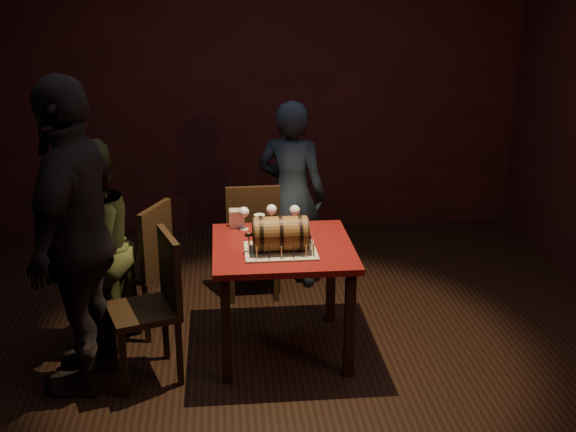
# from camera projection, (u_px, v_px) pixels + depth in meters

# --- Properties ---
(room_shell) EXTENTS (5.04, 5.04, 2.80)m
(room_shell) POSITION_uv_depth(u_px,v_px,m) (281.00, 149.00, 4.38)
(room_shell) COLOR black
(room_shell) RESTS_ON ground
(pub_table) EXTENTS (0.90, 0.90, 0.75)m
(pub_table) POSITION_uv_depth(u_px,v_px,m) (283.00, 261.00, 4.68)
(pub_table) COLOR #520D0E
(pub_table) RESTS_ON ground
(cake_board) EXTENTS (0.45, 0.35, 0.01)m
(cake_board) POSITION_uv_depth(u_px,v_px,m) (280.00, 251.00, 4.53)
(cake_board) COLOR #ADA18B
(cake_board) RESTS_ON pub_table
(barrel_cake) EXTENTS (0.40, 0.23, 0.23)m
(barrel_cake) POSITION_uv_depth(u_px,v_px,m) (280.00, 234.00, 4.49)
(barrel_cake) COLOR brown
(barrel_cake) RESTS_ON cake_board
(birthday_candles) EXTENTS (0.40, 0.30, 0.09)m
(birthday_candles) POSITION_uv_depth(u_px,v_px,m) (280.00, 244.00, 4.52)
(birthday_candles) COLOR #E9D78B
(birthday_candles) RESTS_ON cake_board
(wine_glass_left) EXTENTS (0.07, 0.07, 0.16)m
(wine_glass_left) POSITION_uv_depth(u_px,v_px,m) (244.00, 213.00, 4.88)
(wine_glass_left) COLOR silver
(wine_glass_left) RESTS_ON pub_table
(wine_glass_mid) EXTENTS (0.07, 0.07, 0.16)m
(wine_glass_mid) POSITION_uv_depth(u_px,v_px,m) (272.00, 211.00, 4.94)
(wine_glass_mid) COLOR silver
(wine_glass_mid) RESTS_ON pub_table
(wine_glass_right) EXTENTS (0.07, 0.07, 0.16)m
(wine_glass_right) POSITION_uv_depth(u_px,v_px,m) (295.00, 211.00, 4.92)
(wine_glass_right) COLOR silver
(wine_glass_right) RESTS_ON pub_table
(pint_of_ale) EXTENTS (0.07, 0.07, 0.15)m
(pint_of_ale) POSITION_uv_depth(u_px,v_px,m) (259.00, 226.00, 4.78)
(pint_of_ale) COLOR silver
(pint_of_ale) RESTS_ON pub_table
(menu_card) EXTENTS (0.10, 0.05, 0.13)m
(menu_card) POSITION_uv_depth(u_px,v_px,m) (237.00, 219.00, 4.92)
(menu_card) COLOR white
(menu_card) RESTS_ON pub_table
(chair_back) EXTENTS (0.41, 0.41, 0.93)m
(chair_back) POSITION_uv_depth(u_px,v_px,m) (253.00, 234.00, 5.49)
(chair_back) COLOR black
(chair_back) RESTS_ON ground
(chair_left_rear) EXTENTS (0.53, 0.53, 0.93)m
(chair_left_rear) POSITION_uv_depth(u_px,v_px,m) (145.00, 261.00, 4.98)
(chair_left_rear) COLOR black
(chair_left_rear) RESTS_ON ground
(chair_left_front) EXTENTS (0.50, 0.50, 0.93)m
(chair_left_front) POSITION_uv_depth(u_px,v_px,m) (155.00, 299.00, 4.41)
(chair_left_front) COLOR black
(chair_left_front) RESTS_ON ground
(person_back) EXTENTS (0.64, 0.54, 1.50)m
(person_back) POSITION_uv_depth(u_px,v_px,m) (292.00, 195.00, 5.68)
(person_back) COLOR #182131
(person_back) RESTS_ON ground
(person_left_rear) EXTENTS (0.76, 0.85, 1.43)m
(person_left_rear) POSITION_uv_depth(u_px,v_px,m) (92.00, 249.00, 4.68)
(person_left_rear) COLOR #33381C
(person_left_rear) RESTS_ON ground
(person_left_front) EXTENTS (0.68, 1.19, 1.91)m
(person_left_front) POSITION_uv_depth(u_px,v_px,m) (77.00, 237.00, 4.20)
(person_left_front) COLOR black
(person_left_front) RESTS_ON ground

